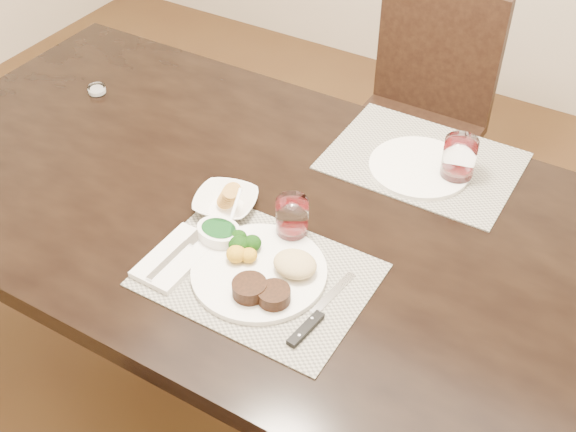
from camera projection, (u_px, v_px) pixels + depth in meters
The scene contains 14 objects.
ground_plane at pixel (278, 398), 2.16m from camera, with size 4.50×4.50×0.00m, color #422815.
dining_table at pixel (275, 236), 1.72m from camera, with size 2.00×1.00×0.75m.
chair_far at pixel (420, 109), 2.43m from camera, with size 0.42×0.42×0.90m.
placemat_near at pixel (258, 275), 1.51m from camera, with size 0.46×0.34×0.00m, color gray.
placemat_far at pixel (423, 161), 1.80m from camera, with size 0.46×0.34×0.00m, color gray.
dinner_plate at pixel (264, 272), 1.49m from camera, with size 0.29×0.29×0.05m.
napkin_fork at pixel (176, 257), 1.54m from camera, with size 0.11×0.19×0.02m.
steak_knife at pixel (313, 320), 1.41m from camera, with size 0.04×0.23×0.01m.
cracker_bowl at pixel (226, 202), 1.65m from camera, with size 0.17×0.17×0.06m.
sauce_ramekin at pixel (219, 234), 1.57m from camera, with size 0.10×0.15×0.08m.
wine_glass_near at pixel (292, 220), 1.57m from camera, with size 0.07×0.07×0.10m.
far_plate at pixel (419, 167), 1.77m from camera, with size 0.25×0.25×0.01m, color white.
wine_glass_far at pixel (458, 161), 1.72m from camera, with size 0.08×0.08×0.11m.
salt_cellar at pixel (97, 90), 2.04m from camera, with size 0.05×0.05×0.02m.
Camera 1 is at (0.67, -1.07, 1.84)m, focal length 45.00 mm.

